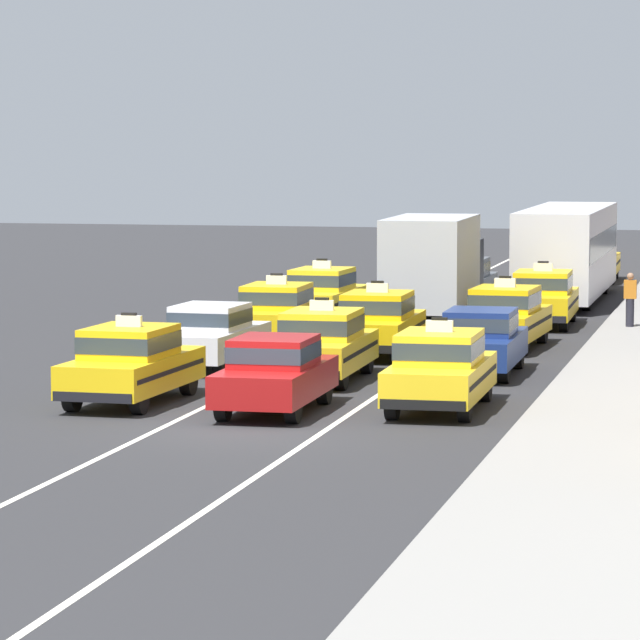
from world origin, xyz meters
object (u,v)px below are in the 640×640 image
at_px(taxi_center_third, 378,322).
at_px(taxi_right_nearest, 440,369).
at_px(taxi_left_nearest, 131,363).
at_px(taxi_right_third, 506,316).
at_px(sedan_right_second, 481,340).
at_px(taxi_left_third, 277,313).
at_px(bus_right_fifth, 567,248).
at_px(sedan_center_nearest, 275,372).
at_px(taxi_left_fourth, 323,294).
at_px(taxi_center_second, 323,343).
at_px(box_truck_center_fourth, 434,265).
at_px(sedan_left_second, 211,334).
at_px(sedan_center_fifth, 463,280).
at_px(pedestrian_near_crosswalk, 630,299).
at_px(taxi_right_sixth, 594,259).
at_px(taxi_right_fourth, 543,297).

xyz_separation_m(taxi_center_third, taxi_right_nearest, (3.21, -9.42, 0.00)).
height_order(taxi_left_nearest, taxi_right_third, same).
height_order(taxi_left_nearest, sedan_right_second, taxi_left_nearest).
height_order(taxi_left_third, bus_right_fifth, bus_right_fifth).
bearing_deg(sedan_center_nearest, taxi_left_fourth, 100.03).
xyz_separation_m(taxi_left_nearest, taxi_center_second, (3.14, 4.58, 0.00)).
bearing_deg(box_truck_center_fourth, taxi_left_third, -116.23).
bearing_deg(sedan_left_second, taxi_left_third, 87.27).
relative_size(sedan_center_fifth, pedestrian_near_crosswalk, 2.75).
height_order(taxi_left_third, taxi_left_fourth, same).
bearing_deg(bus_right_fifth, taxi_left_third, -112.37).
height_order(sedan_left_second, taxi_center_second, taxi_center_second).
bearing_deg(taxi_right_sixth, sedan_right_second, -90.07).
height_order(taxi_left_third, sedan_right_second, taxi_left_third).
height_order(taxi_center_second, sedan_center_fifth, taxi_center_second).
bearing_deg(pedestrian_near_crosswalk, sedan_right_second, -104.03).
relative_size(sedan_center_nearest, taxi_right_fourth, 0.94).
bearing_deg(box_truck_center_fourth, taxi_right_nearest, -79.89).
bearing_deg(taxi_left_nearest, box_truck_center_fourth, 79.51).
distance_m(sedan_right_second, taxi_right_fourth, 12.02).
height_order(taxi_center_third, sedan_right_second, taxi_center_third).
bearing_deg(box_truck_center_fourth, sedan_center_fifth, 91.32).
xyz_separation_m(sedan_center_nearest, taxi_right_nearest, (3.27, 1.06, 0.03)).
bearing_deg(sedan_right_second, sedan_center_fifth, 100.13).
xyz_separation_m(sedan_center_fifth, taxi_right_nearest, (3.35, -24.66, 0.03)).
height_order(taxi_left_fourth, sedan_center_fifth, taxi_left_fourth).
bearing_deg(taxi_center_second, taxi_left_nearest, -124.43).
relative_size(taxi_left_nearest, sedan_center_nearest, 1.07).
xyz_separation_m(sedan_center_nearest, sedan_center_fifth, (-0.08, 25.72, 0.00)).
distance_m(taxi_left_nearest, taxi_left_third, 11.85).
bearing_deg(taxi_right_third, box_truck_center_fourth, 116.08).
relative_size(sedan_center_fifth, taxi_right_third, 0.93).
height_order(taxi_left_third, box_truck_center_fourth, box_truck_center_fourth).
bearing_deg(taxi_center_second, box_truck_center_fourth, 88.92).
xyz_separation_m(taxi_center_second, sedan_right_second, (3.43, 1.89, -0.03)).
distance_m(taxi_right_nearest, bus_right_fifth, 26.76).
xyz_separation_m(taxi_center_second, taxi_right_nearest, (3.46, -4.14, 0.00)).
height_order(sedan_left_second, pedestrian_near_crosswalk, pedestrian_near_crosswalk).
bearing_deg(taxi_center_second, sedan_right_second, 28.83).
relative_size(sedan_left_second, box_truck_center_fourth, 0.62).
relative_size(taxi_left_fourth, taxi_right_fourth, 1.00).
bearing_deg(sedan_center_fifth, box_truck_center_fourth, -88.68).
bearing_deg(taxi_right_fourth, taxi_left_nearest, -109.85).
distance_m(sedan_left_second, bus_right_fifth, 21.89).
distance_m(sedan_left_second, sedan_center_nearest, 7.73).
relative_size(sedan_left_second, taxi_left_fourth, 0.95).
bearing_deg(sedan_center_fifth, taxi_left_nearest, -97.37).
height_order(sedan_left_second, sedan_center_nearest, same).
distance_m(box_truck_center_fourth, sedan_center_fifth, 6.79).
xyz_separation_m(taxi_left_third, taxi_center_third, (3.20, -1.99, 0.00)).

